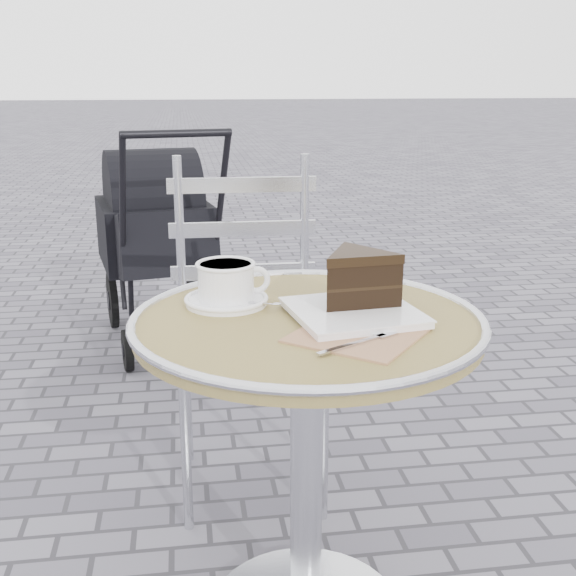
{
  "coord_description": "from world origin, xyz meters",
  "views": [
    {
      "loc": [
        -0.24,
        -1.36,
        1.2
      ],
      "look_at": [
        -0.03,
        0.05,
        0.78
      ],
      "focal_mm": 45.0,
      "sensor_mm": 36.0,
      "label": 1
    }
  ],
  "objects": [
    {
      "name": "cafe_table",
      "position": [
        0.0,
        0.0,
        0.57
      ],
      "size": [
        0.72,
        0.72,
        0.74
      ],
      "color": "silver",
      "rests_on": "ground"
    },
    {
      "name": "baby_stroller",
      "position": [
        -0.36,
        1.95,
        0.46
      ],
      "size": [
        0.61,
        1.04,
        1.01
      ],
      "rotation": [
        0.0,
        0.0,
        0.18
      ],
      "color": "black",
      "rests_on": "ground"
    },
    {
      "name": "bistro_chair",
      "position": [
        -0.07,
        0.68,
        0.61
      ],
      "size": [
        0.45,
        0.45,
        0.98
      ],
      "rotation": [
        0.0,
        0.0,
        -0.02
      ],
      "color": "silver",
      "rests_on": "ground"
    },
    {
      "name": "cappuccino_set",
      "position": [
        -0.15,
        0.12,
        0.77
      ],
      "size": [
        0.19,
        0.17,
        0.09
      ],
      "rotation": [
        0.0,
        0.0,
        0.04
      ],
      "color": "white",
      "rests_on": "cafe_table"
    },
    {
      "name": "cake_plate_set",
      "position": [
        0.1,
        0.01,
        0.79
      ],
      "size": [
        0.31,
        0.41,
        0.13
      ],
      "rotation": [
        0.0,
        0.0,
        0.16
      ],
      "color": "#A6765B",
      "rests_on": "cafe_table"
    }
  ]
}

